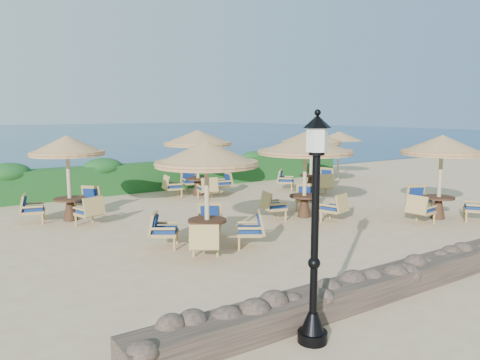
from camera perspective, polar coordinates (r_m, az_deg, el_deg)
The scene contains 12 objects.
ground at distance 15.21m, azimuth 4.98°, elevation -4.49°, with size 120.00×120.00×0.00m, color tan.
sea at distance 82.20m, azimuth -27.10°, elevation 5.00°, with size 160.00×160.00×0.00m, color navy.
hedge at distance 21.14m, azimuth -7.22°, elevation 0.71°, with size 18.00×0.90×1.20m, color #15431A.
stone_wall at distance 11.16m, azimuth 25.43°, elevation -8.83°, with size 15.00×0.65×0.44m, color brown.
lamp_post at distance 6.79m, azimuth 9.09°, elevation -7.15°, with size 0.44×0.44×3.31m.
extra_parasol at distance 23.97m, azimuth 11.98°, elevation 5.25°, with size 2.30×2.30×2.41m.
cafe_set_0 at distance 11.49m, azimuth -4.08°, elevation 0.30°, with size 2.74×2.74×2.65m.
cafe_set_1 at distance 14.97m, azimuth 7.95°, elevation 2.87°, with size 3.04×3.04×2.65m.
cafe_set_2 at distance 15.91m, azimuth 23.31°, elevation 2.12°, with size 2.68×2.75×2.65m.
cafe_set_3 at distance 15.33m, azimuth -20.24°, elevation 1.79°, with size 2.67×2.69×2.65m.
cafe_set_4 at distance 18.88m, azimuth -5.17°, elevation 3.54°, with size 2.88×2.88×2.65m.
cafe_set_5 at distance 20.11m, azimuth 8.70°, elevation 3.88°, with size 2.72×2.72×2.65m.
Camera 1 is at (-9.25, -11.61, 3.34)m, focal length 35.00 mm.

